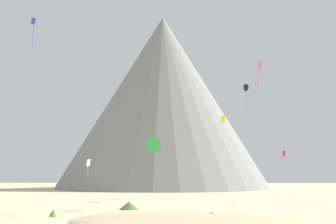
{
  "coord_description": "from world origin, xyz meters",
  "views": [
    {
      "loc": [
        7.25,
        -31.9,
        4.54
      ],
      "look_at": [
        3.3,
        38.21,
        15.62
      ],
      "focal_mm": 42.72,
      "sensor_mm": 36.0,
      "label": 1
    }
  ],
  "objects_px": {
    "bush_low_patch": "(129,205)",
    "kite_indigo_high": "(33,26)",
    "rock_massif": "(159,104)",
    "kite_rainbow_high": "(259,68)",
    "kite_yellow_mid": "(223,121)",
    "kite_white_low": "(88,164)",
    "kite_green_low": "(153,145)",
    "kite_red_low": "(284,154)",
    "bush_near_left": "(53,214)",
    "kite_black_mid": "(246,88)",
    "bush_far_left": "(212,218)"
  },
  "relations": [
    {
      "from": "bush_far_left",
      "to": "kite_indigo_high",
      "type": "distance_m",
      "value": 52.47
    },
    {
      "from": "bush_low_patch",
      "to": "kite_red_low",
      "type": "bearing_deg",
      "value": 31.13
    },
    {
      "from": "kite_green_low",
      "to": "kite_white_low",
      "type": "xyz_separation_m",
      "value": [
        -16.7,
        29.94,
        -1.75
      ]
    },
    {
      "from": "kite_black_mid",
      "to": "kite_white_low",
      "type": "bearing_deg",
      "value": -126.84
    },
    {
      "from": "bush_far_left",
      "to": "kite_rainbow_high",
      "type": "xyz_separation_m",
      "value": [
        11.92,
        39.53,
        25.26
      ]
    },
    {
      "from": "kite_yellow_mid",
      "to": "kite_rainbow_high",
      "type": "xyz_separation_m",
      "value": [
        6.98,
        -5.49,
        10.04
      ]
    },
    {
      "from": "kite_white_low",
      "to": "kite_indigo_high",
      "type": "relative_size",
      "value": 0.6
    },
    {
      "from": "kite_indigo_high",
      "to": "kite_red_low",
      "type": "height_order",
      "value": "kite_indigo_high"
    },
    {
      "from": "bush_low_patch",
      "to": "kite_yellow_mid",
      "type": "xyz_separation_m",
      "value": [
        15.14,
        30.02,
        15.25
      ]
    },
    {
      "from": "bush_near_left",
      "to": "kite_rainbow_high",
      "type": "height_order",
      "value": "kite_rainbow_high"
    },
    {
      "from": "rock_massif",
      "to": "kite_yellow_mid",
      "type": "bearing_deg",
      "value": -72.28
    },
    {
      "from": "bush_low_patch",
      "to": "kite_green_low",
      "type": "bearing_deg",
      "value": 19.66
    },
    {
      "from": "bush_far_left",
      "to": "bush_near_left",
      "type": "xyz_separation_m",
      "value": [
        -16.04,
        2.15,
        0.0
      ]
    },
    {
      "from": "kite_rainbow_high",
      "to": "bush_far_left",
      "type": "bearing_deg",
      "value": -175.41
    },
    {
      "from": "rock_massif",
      "to": "kite_white_low",
      "type": "relative_size",
      "value": 28.74
    },
    {
      "from": "kite_yellow_mid",
      "to": "kite_indigo_high",
      "type": "bearing_deg",
      "value": 77.05
    },
    {
      "from": "kite_rainbow_high",
      "to": "rock_massif",
      "type": "bearing_deg",
      "value": 43.34
    },
    {
      "from": "kite_yellow_mid",
      "to": "kite_green_low",
      "type": "bearing_deg",
      "value": 120.4
    },
    {
      "from": "bush_near_left",
      "to": "rock_massif",
      "type": "bearing_deg",
      "value": 88.4
    },
    {
      "from": "kite_yellow_mid",
      "to": "kite_white_low",
      "type": "height_order",
      "value": "kite_yellow_mid"
    },
    {
      "from": "bush_far_left",
      "to": "kite_rainbow_high",
      "type": "height_order",
      "value": "kite_rainbow_high"
    },
    {
      "from": "kite_yellow_mid",
      "to": "bush_far_left",
      "type": "bearing_deg",
      "value": 136.84
    },
    {
      "from": "rock_massif",
      "to": "bush_low_patch",
      "type": "bearing_deg",
      "value": -87.99
    },
    {
      "from": "bush_low_patch",
      "to": "kite_indigo_high",
      "type": "xyz_separation_m",
      "value": [
        -20.38,
        14.25,
        31.07
      ]
    },
    {
      "from": "kite_indigo_high",
      "to": "bush_low_patch",
      "type": "bearing_deg",
      "value": -9.7
    },
    {
      "from": "rock_massif",
      "to": "kite_yellow_mid",
      "type": "relative_size",
      "value": 23.86
    },
    {
      "from": "rock_massif",
      "to": "kite_black_mid",
      "type": "distance_m",
      "value": 59.13
    },
    {
      "from": "bush_far_left",
      "to": "kite_yellow_mid",
      "type": "relative_size",
      "value": 0.68
    },
    {
      "from": "bush_near_left",
      "to": "kite_black_mid",
      "type": "relative_size",
      "value": 0.26
    },
    {
      "from": "rock_massif",
      "to": "kite_rainbow_high",
      "type": "bearing_deg",
      "value": -68.03
    },
    {
      "from": "rock_massif",
      "to": "kite_red_low",
      "type": "bearing_deg",
      "value": -69.58
    },
    {
      "from": "bush_low_patch",
      "to": "bush_far_left",
      "type": "bearing_deg",
      "value": -55.78
    },
    {
      "from": "bush_far_left",
      "to": "kite_indigo_high",
      "type": "height_order",
      "value": "kite_indigo_high"
    },
    {
      "from": "kite_green_low",
      "to": "kite_red_low",
      "type": "relative_size",
      "value": 1.87
    },
    {
      "from": "bush_far_left",
      "to": "bush_near_left",
      "type": "bearing_deg",
      "value": 172.38
    },
    {
      "from": "bush_far_left",
      "to": "kite_green_low",
      "type": "height_order",
      "value": "kite_green_low"
    },
    {
      "from": "kite_rainbow_high",
      "to": "kite_yellow_mid",
      "type": "bearing_deg",
      "value": 73.19
    },
    {
      "from": "bush_far_left",
      "to": "kite_black_mid",
      "type": "distance_m",
      "value": 54.21
    },
    {
      "from": "kite_indigo_high",
      "to": "kite_black_mid",
      "type": "bearing_deg",
      "value": 49.93
    },
    {
      "from": "kite_red_low",
      "to": "kite_black_mid",
      "type": "bearing_deg",
      "value": -132.87
    },
    {
      "from": "kite_rainbow_high",
      "to": "bush_low_patch",
      "type": "bearing_deg",
      "value": 159.34
    },
    {
      "from": "rock_massif",
      "to": "kite_rainbow_high",
      "type": "xyz_separation_m",
      "value": [
        25.17,
        -62.39,
        -3.78
      ]
    },
    {
      "from": "bush_far_left",
      "to": "kite_rainbow_high",
      "type": "distance_m",
      "value": 48.4
    },
    {
      "from": "bush_far_left",
      "to": "rock_massif",
      "type": "bearing_deg",
      "value": 97.4
    },
    {
      "from": "bush_low_patch",
      "to": "kite_indigo_high",
      "type": "relative_size",
      "value": 0.49
    },
    {
      "from": "rock_massif",
      "to": "kite_green_low",
      "type": "bearing_deg",
      "value": -85.95
    },
    {
      "from": "bush_low_patch",
      "to": "kite_black_mid",
      "type": "distance_m",
      "value": 45.16
    },
    {
      "from": "kite_red_low",
      "to": "bush_far_left",
      "type": "bearing_deg",
      "value": 11.58
    },
    {
      "from": "kite_indigo_high",
      "to": "kite_rainbow_high",
      "type": "distance_m",
      "value": 44.1
    },
    {
      "from": "kite_yellow_mid",
      "to": "kite_red_low",
      "type": "relative_size",
      "value": 3.35
    }
  ]
}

